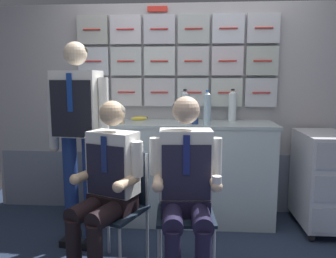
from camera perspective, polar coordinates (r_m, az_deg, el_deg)
The scene contains 15 objects.
galley_bulkhead at distance 3.53m, azimuth 3.42°, elevation 3.79°, with size 4.20×0.14×2.15m.
galley_counter at distance 3.37m, azimuth 2.41°, elevation -7.19°, with size 1.77×0.53×0.98m.
service_trolley at distance 3.47m, azimuth 24.47°, elevation -7.57°, with size 0.40×0.65×0.91m.
folding_chair_left at distance 2.59m, azimuth -8.06°, elevation -11.12°, with size 0.52×0.52×0.87m.
crew_member_left at distance 2.41m, azimuth -10.36°, elevation -8.84°, with size 0.54×0.66×1.26m.
folding_chair_center at distance 2.51m, azimuth 2.85°, elevation -11.68°, with size 0.43×0.43×0.87m.
crew_member_center at distance 2.30m, azimuth 3.08°, elevation -8.96°, with size 0.50×0.63×1.29m.
crew_member_standing at distance 2.88m, azimuth -14.93°, elevation 0.45°, with size 0.53×0.30×1.70m.
water_bottle_blue_cap at distance 3.42m, azimuth 2.87°, elevation 3.98°, with size 0.07×0.07×0.31m.
water_bottle_clear at distance 3.10m, azimuth 6.62°, elevation 3.49°, with size 0.07×0.07×0.32m.
water_bottle_short at distance 3.37m, azimuth 6.67°, elevation 3.48°, with size 0.07×0.07×0.27m.
water_bottle_tall at distance 3.41m, azimuth 10.82°, elevation 3.86°, with size 0.08×0.08×0.32m.
coffee_cup_white at distance 3.15m, azimuth 4.59°, elevation 1.54°, with size 0.06×0.06×0.08m.
coffee_cup_spare at distance 3.20m, azimuth -7.99°, elevation 1.46°, with size 0.07×0.07×0.06m.
snack_banana at distance 3.43m, azimuth -4.89°, elevation 1.79°, with size 0.17×0.10×0.04m.
Camera 1 is at (0.02, -2.15, 1.41)m, focal length 36.11 mm.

